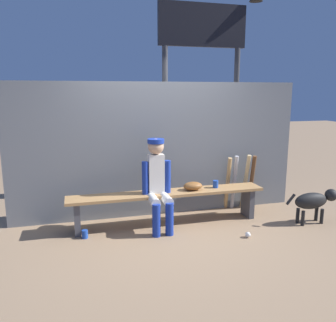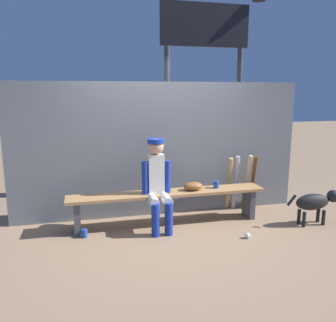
# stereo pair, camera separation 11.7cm
# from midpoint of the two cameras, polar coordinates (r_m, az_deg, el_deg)

# --- Properties ---
(ground_plane) EXTENTS (30.00, 30.00, 0.00)m
(ground_plane) POSITION_cam_midpoint_polar(r_m,az_deg,el_deg) (5.15, -0.66, -10.27)
(ground_plane) COLOR #937556
(chainlink_fence) EXTENTS (4.46, 0.03, 2.04)m
(chainlink_fence) POSITION_cam_midpoint_polar(r_m,az_deg,el_deg) (5.31, -1.95, 1.81)
(chainlink_fence) COLOR slate
(chainlink_fence) RESTS_ON ground_plane
(dugout_bench) EXTENTS (2.84, 0.36, 0.49)m
(dugout_bench) POSITION_cam_midpoint_polar(r_m,az_deg,el_deg) (5.02, -0.67, -6.18)
(dugout_bench) COLOR #AD7F4C
(dugout_bench) RESTS_ON ground_plane
(player_seated) EXTENTS (0.41, 0.55, 1.26)m
(player_seated) POSITION_cam_midpoint_polar(r_m,az_deg,el_deg) (4.79, -2.36, -3.30)
(player_seated) COLOR silver
(player_seated) RESTS_ON ground_plane
(baseball_glove) EXTENTS (0.28, 0.20, 0.12)m
(baseball_glove) POSITION_cam_midpoint_polar(r_m,az_deg,el_deg) (5.08, 3.43, -4.10)
(baseball_glove) COLOR brown
(baseball_glove) RESTS_ON dugout_bench
(bat_wood_tan) EXTENTS (0.11, 0.28, 0.88)m
(bat_wood_tan) POSITION_cam_midpoint_polar(r_m,az_deg,el_deg) (5.69, 9.14, -3.61)
(bat_wood_tan) COLOR tan
(bat_wood_tan) RESTS_ON ground_plane
(bat_aluminum_silver) EXTENTS (0.08, 0.21, 0.90)m
(bat_aluminum_silver) POSITION_cam_midpoint_polar(r_m,az_deg,el_deg) (5.73, 10.19, -3.47)
(bat_aluminum_silver) COLOR #B7B7BC
(bat_aluminum_silver) RESTS_ON ground_plane
(bat_wood_natural) EXTENTS (0.06, 0.26, 0.91)m
(bat_wood_natural) POSITION_cam_midpoint_polar(r_m,az_deg,el_deg) (5.79, 11.98, -3.32)
(bat_wood_natural) COLOR tan
(bat_wood_natural) RESTS_ON ground_plane
(bat_wood_dark) EXTENTS (0.07, 0.20, 0.89)m
(bat_wood_dark) POSITION_cam_midpoint_polar(r_m,az_deg,el_deg) (5.82, 12.94, -3.38)
(bat_wood_dark) COLOR brown
(bat_wood_dark) RESTS_ON ground_plane
(baseball) EXTENTS (0.07, 0.07, 0.07)m
(baseball) POSITION_cam_midpoint_polar(r_m,az_deg,el_deg) (4.80, 12.24, -11.72)
(baseball) COLOR white
(baseball) RESTS_ON ground_plane
(cup_on_ground) EXTENTS (0.08, 0.08, 0.11)m
(cup_on_ground) POSITION_cam_midpoint_polar(r_m,az_deg,el_deg) (4.81, -14.15, -11.53)
(cup_on_ground) COLOR #1E47AD
(cup_on_ground) RESTS_ON ground_plane
(cup_on_bench) EXTENTS (0.08, 0.08, 0.11)m
(cup_on_bench) POSITION_cam_midpoint_polar(r_m,az_deg,el_deg) (5.23, 7.15, -3.77)
(cup_on_bench) COLOR #1E47AD
(cup_on_bench) RESTS_ON dugout_bench
(scoreboard) EXTENTS (1.88, 0.27, 3.64)m
(scoreboard) POSITION_cam_midpoint_polar(r_m,az_deg,el_deg) (6.51, 5.63, 16.55)
(scoreboard) COLOR #3F3F42
(scoreboard) RESTS_ON ground_plane
(dog) EXTENTS (0.84, 0.20, 0.49)m
(dog) POSITION_cam_midpoint_polar(r_m,az_deg,el_deg) (5.49, 22.25, -6.04)
(dog) COLOR black
(dog) RESTS_ON ground_plane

